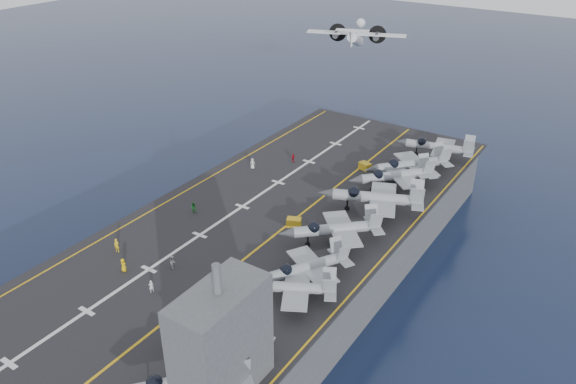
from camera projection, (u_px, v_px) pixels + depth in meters
The scene contains 28 objects.
ground at pixel (274, 273), 90.23m from camera, with size 500.00×500.00×0.00m, color #142135.
hull at pixel (274, 247), 87.87m from camera, with size 36.00×90.00×10.00m, color #56595E.
flight_deck at pixel (273, 218), 85.41m from camera, with size 38.00×92.00×0.40m, color black.
foul_line at pixel (290, 223), 83.85m from camera, with size 0.35×90.00×0.02m, color gold.
landing_centerline at pixel (242, 206), 88.23m from camera, with size 0.50×90.00×0.02m, color silver.
deck_edge_port at pixel (190, 188), 93.60m from camera, with size 0.25×90.00×0.02m, color gold.
deck_edge_stbd at pixel (385, 256), 76.29m from camera, with size 0.25×90.00×0.02m, color gold.
island_superstructure at pixel (221, 331), 52.43m from camera, with size 5.00×10.00×15.00m, color #56595E, non-canonical shape.
fighter_jet_0 at pixel (188, 380), 53.73m from camera, with size 16.24×16.68×4.86m, color gray, non-canonical shape.
fighter_jet_1 at pixel (218, 338), 59.05m from camera, with size 14.67×11.45×4.52m, color #9DA7AE, non-canonical shape.
fighter_jet_2 at pixel (291, 286), 66.83m from camera, with size 15.19×13.50×4.41m, color #8E959C, non-canonical shape.
fighter_jet_3 at pixel (307, 266), 70.36m from camera, with size 14.19×15.74×4.55m, color #98A1A8, non-canonical shape.
fighter_jet_4 at pixel (336, 228), 77.88m from camera, with size 17.24×17.01×5.05m, color gray, non-canonical shape.
fighter_jet_5 at pixel (377, 197), 85.24m from camera, with size 19.00×16.12×5.59m, color #959DA7, non-canonical shape.
fighter_jet_6 at pixel (396, 174), 92.52m from camera, with size 17.22×17.58×5.13m, color #9EA5B0, non-canonical shape.
fighter_jet_7 at pixel (412, 164), 95.97m from camera, with size 17.85×18.46×5.37m, color #A4ABB3, non-canonical shape.
fighter_jet_8 at pixel (439, 146), 102.91m from camera, with size 16.00×12.35×4.97m, color #9AA3AB, non-canonical shape.
tow_cart_a at pixel (206, 299), 67.22m from camera, with size 1.97×1.30×1.16m, color #C39410, non-canonical shape.
tow_cart_b at pixel (294, 222), 82.85m from camera, with size 2.48×2.12×1.26m, color gold, non-canonical shape.
tow_cart_c at pixel (365, 166), 99.85m from camera, with size 2.41×1.97×1.25m, color gold, non-canonical shape.
crew_0 at pixel (123, 265), 72.81m from camera, with size 1.18×0.83×1.88m, color #E5B608.
crew_1 at pixel (117, 245), 76.74m from camera, with size 1.38×1.09×2.01m, color yellow.
crew_2 at pixel (193, 207), 86.25m from camera, with size 1.28×1.19×1.77m, color #1B8728.
crew_4 at pixel (293, 158), 102.49m from camera, with size 0.69×1.02×1.68m, color #A50B1B.
crew_5 at pixel (252, 164), 99.96m from camera, with size 1.38×1.18×1.94m, color silver.
crew_6 at pixel (151, 286), 68.99m from camera, with size 1.03×1.23×1.74m, color silver.
crew_7 at pixel (173, 262), 73.57m from camera, with size 1.28×1.20×1.78m, color silver.
transport_plane at pixel (356, 39), 122.84m from camera, with size 25.34×21.21×5.11m, color silver, non-canonical shape.
Camera 1 is at (42.42, -59.93, 54.08)m, focal length 35.00 mm.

